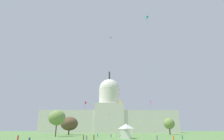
{
  "coord_description": "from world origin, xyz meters",
  "views": [
    {
      "loc": [
        -3.74,
        -30.12,
        3.21
      ],
      "look_at": [
        -1.2,
        71.18,
        36.26
      ],
      "focal_mm": 29.33,
      "sensor_mm": 36.0,
      "label": 1
    }
  ],
  "objects_px": {
    "kite_red_low": "(85,103)",
    "kite_white_low": "(140,120)",
    "kite_blue_high": "(111,38)",
    "tree_west_near": "(57,118)",
    "person_black_lawn_far_left": "(121,135)",
    "person_teal_mid_left": "(98,135)",
    "person_white_near_tent": "(115,135)",
    "person_grey_edge_east": "(87,138)",
    "person_olive_front_right": "(83,138)",
    "tree_west_far": "(69,124)",
    "person_red_aisle_center": "(18,138)",
    "event_tent": "(126,131)",
    "kite_turquoise_high": "(147,17)",
    "person_olive_back_center": "(94,138)",
    "tree_east_near": "(169,123)",
    "person_teal_mid_center": "(182,137)",
    "person_purple_near_tree_west": "(111,135)",
    "person_orange_back_left": "(173,138)",
    "kite_magenta_low": "(151,102)",
    "kite_orange_low": "(94,120)",
    "kite_lime_low": "(109,114)",
    "kite_pink_mid": "(119,90)",
    "person_grey_front_center": "(157,138)",
    "capitol_building": "(109,116)",
    "kite_yellow_low": "(120,102)"
  },
  "relations": [
    {
      "from": "tree_west_near",
      "to": "person_teal_mid_center",
      "type": "bearing_deg",
      "value": -25.23
    },
    {
      "from": "kite_orange_low",
      "to": "kite_lime_low",
      "type": "bearing_deg",
      "value": -59.99
    },
    {
      "from": "person_olive_back_center",
      "to": "person_red_aisle_center",
      "type": "distance_m",
      "value": 21.96
    },
    {
      "from": "tree_east_near",
      "to": "person_teal_mid_center",
      "type": "height_order",
      "value": "tree_east_near"
    },
    {
      "from": "person_purple_near_tree_west",
      "to": "kite_lime_low",
      "type": "distance_m",
      "value": 84.63
    },
    {
      "from": "person_grey_edge_east",
      "to": "tree_west_far",
      "type": "bearing_deg",
      "value": 26.7
    },
    {
      "from": "tree_east_near",
      "to": "kite_pink_mid",
      "type": "bearing_deg",
      "value": 152.44
    },
    {
      "from": "person_black_lawn_far_left",
      "to": "person_teal_mid_left",
      "type": "height_order",
      "value": "person_teal_mid_left"
    },
    {
      "from": "capitol_building",
      "to": "event_tent",
      "type": "xyz_separation_m",
      "value": [
        5.17,
        -128.04,
        -14.52
      ]
    },
    {
      "from": "person_olive_back_center",
      "to": "kite_lime_low",
      "type": "relative_size",
      "value": 0.45
    },
    {
      "from": "event_tent",
      "to": "person_teal_mid_center",
      "type": "distance_m",
      "value": 19.98
    },
    {
      "from": "person_grey_front_center",
      "to": "kite_lime_low",
      "type": "distance_m",
      "value": 110.94
    },
    {
      "from": "kite_orange_low",
      "to": "capitol_building",
      "type": "bearing_deg",
      "value": 28.25
    },
    {
      "from": "kite_lime_low",
      "to": "kite_pink_mid",
      "type": "bearing_deg",
      "value": 12.68
    },
    {
      "from": "person_purple_near_tree_west",
      "to": "person_olive_front_right",
      "type": "bearing_deg",
      "value": -122.88
    },
    {
      "from": "person_purple_near_tree_west",
      "to": "kite_turquoise_high",
      "type": "xyz_separation_m",
      "value": [
        17.38,
        -7.93,
        54.81
      ]
    },
    {
      "from": "kite_lime_low",
      "to": "person_black_lawn_far_left",
      "type": "bearing_deg",
      "value": -2.86
    },
    {
      "from": "kite_white_low",
      "to": "tree_east_near",
      "type": "bearing_deg",
      "value": 18.54
    },
    {
      "from": "person_grey_edge_east",
      "to": "person_red_aisle_center",
      "type": "height_order",
      "value": "person_red_aisle_center"
    },
    {
      "from": "event_tent",
      "to": "person_teal_mid_center",
      "type": "xyz_separation_m",
      "value": [
        19.27,
        -4.9,
        -1.97
      ]
    },
    {
      "from": "kite_blue_high",
      "to": "tree_west_near",
      "type": "bearing_deg",
      "value": 92.6
    },
    {
      "from": "tree_east_near",
      "to": "person_white_near_tent",
      "type": "bearing_deg",
      "value": -134.12
    },
    {
      "from": "kite_magenta_low",
      "to": "kite_orange_low",
      "type": "bearing_deg",
      "value": -119.11
    },
    {
      "from": "person_grey_front_center",
      "to": "person_teal_mid_left",
      "type": "bearing_deg",
      "value": 153.47
    },
    {
      "from": "tree_west_far",
      "to": "person_olive_back_center",
      "type": "xyz_separation_m",
      "value": [
        20.07,
        -60.96,
        -6.05
      ]
    },
    {
      "from": "kite_lime_low",
      "to": "kite_magenta_low",
      "type": "distance_m",
      "value": 73.16
    },
    {
      "from": "kite_pink_mid",
      "to": "capitol_building",
      "type": "bearing_deg",
      "value": -130.94
    },
    {
      "from": "tree_west_near",
      "to": "kite_red_low",
      "type": "height_order",
      "value": "kite_red_low"
    },
    {
      "from": "event_tent",
      "to": "kite_white_low",
      "type": "distance_m",
      "value": 79.05
    },
    {
      "from": "person_red_aisle_center",
      "to": "event_tent",
      "type": "bearing_deg",
      "value": -13.34
    },
    {
      "from": "person_red_aisle_center",
      "to": "kite_magenta_low",
      "type": "bearing_deg",
      "value": 0.35
    },
    {
      "from": "tree_west_far",
      "to": "kite_white_low",
      "type": "bearing_deg",
      "value": 27.73
    },
    {
      "from": "kite_lime_low",
      "to": "kite_yellow_low",
      "type": "xyz_separation_m",
      "value": [
        4.6,
        -82.06,
        -0.68
      ]
    },
    {
      "from": "person_grey_front_center",
      "to": "person_orange_back_left",
      "type": "distance_m",
      "value": 5.22
    },
    {
      "from": "person_grey_front_center",
      "to": "kite_lime_low",
      "type": "height_order",
      "value": "kite_lime_low"
    },
    {
      "from": "person_grey_edge_east",
      "to": "kite_yellow_low",
      "type": "xyz_separation_m",
      "value": [
        12.57,
        21.52,
        14.84
      ]
    },
    {
      "from": "kite_lime_low",
      "to": "kite_turquoise_high",
      "type": "relative_size",
      "value": 1.0
    },
    {
      "from": "kite_red_low",
      "to": "kite_white_low",
      "type": "xyz_separation_m",
      "value": [
        38.17,
        46.66,
        -6.81
      ]
    },
    {
      "from": "person_olive_back_center",
      "to": "person_black_lawn_far_left",
      "type": "xyz_separation_m",
      "value": [
        10.4,
        27.04,
        -0.08
      ]
    },
    {
      "from": "tree_west_far",
      "to": "kite_turquoise_high",
      "type": "xyz_separation_m",
      "value": [
        43.39,
        -46.27,
        48.72
      ]
    },
    {
      "from": "person_olive_front_right",
      "to": "kite_blue_high",
      "type": "relative_size",
      "value": 1.15
    },
    {
      "from": "event_tent",
      "to": "person_grey_front_center",
      "type": "distance_m",
      "value": 16.31
    },
    {
      "from": "person_red_aisle_center",
      "to": "person_teal_mid_left",
      "type": "distance_m",
      "value": 36.98
    },
    {
      "from": "tree_east_near",
      "to": "person_olive_front_right",
      "type": "bearing_deg",
      "value": -126.03
    },
    {
      "from": "capitol_building",
      "to": "person_olive_front_right",
      "type": "xyz_separation_m",
      "value": [
        -9.31,
        -140.86,
        -16.37
      ]
    },
    {
      "from": "tree_west_near",
      "to": "kite_turquoise_high",
      "type": "xyz_separation_m",
      "value": [
        43.41,
        -15.34,
        46.87
      ]
    },
    {
      "from": "person_white_near_tent",
      "to": "person_grey_edge_east",
      "type": "height_order",
      "value": "person_grey_edge_east"
    },
    {
      "from": "person_red_aisle_center",
      "to": "kite_orange_low",
      "type": "bearing_deg",
      "value": 43.54
    },
    {
      "from": "person_orange_back_left",
      "to": "kite_blue_high",
      "type": "distance_m",
      "value": 56.92
    },
    {
      "from": "tree_west_near",
      "to": "kite_turquoise_high",
      "type": "relative_size",
      "value": 3.22
    }
  ]
}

